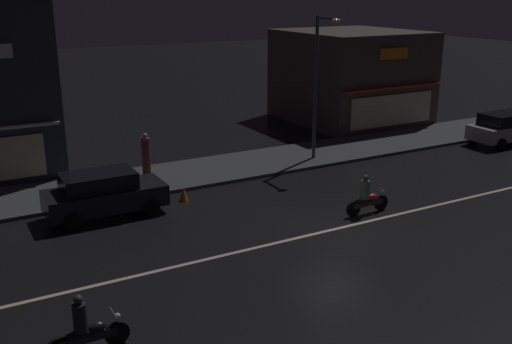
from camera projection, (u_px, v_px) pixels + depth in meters
The scene contains 11 objects.
ground_plane at pixel (335, 229), 20.37m from camera, with size 140.00×140.00×0.00m, color black.
lane_divider_stripe at pixel (335, 229), 20.37m from camera, with size 36.34×0.16×0.01m, color beige.
sidewalk_far at pixel (229, 167), 27.19m from camera, with size 38.25×3.89×0.14m, color #424447.
storefront_left_block at pixel (350, 76), 36.65m from camera, with size 7.40×8.11×5.53m.
streetlamp_mid at pixel (319, 76), 27.13m from camera, with size 0.44×1.64×6.70m.
pedestrian_on_sidewalk at pixel (146, 157), 25.39m from camera, with size 0.37×0.37×1.95m.
parked_car_near_kerb at pixel (104, 193), 21.36m from camera, with size 4.30×1.98×1.67m.
parked_car_trailing at pixel (506, 127), 31.47m from camera, with size 4.30×1.98×1.67m.
motorcycle_following at pixel (86, 329), 13.28m from camera, with size 1.90×0.60×1.52m.
motorcycle_trailing_far at pixel (367, 198), 21.62m from camera, with size 1.90×0.60×1.52m.
traffic_cone at pixel (184, 194), 23.05m from camera, with size 0.36×0.36×0.55m, color orange.
Camera 1 is at (-11.56, -15.13, 8.00)m, focal length 41.20 mm.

